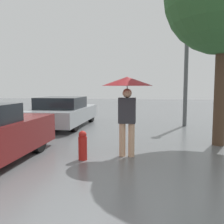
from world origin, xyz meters
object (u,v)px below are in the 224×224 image
pedestrian (127,91)px  fire_hydrant (83,145)px  street_lamp (186,66)px  parked_car_farthest (63,112)px

pedestrian → fire_hydrant: 1.53m
pedestrian → street_lamp: (1.91, 4.79, 0.92)m
fire_hydrant → street_lamp: bearing=61.6°
pedestrian → fire_hydrant: pedestrian is taller
parked_car_farthest → street_lamp: street_lamp is taller
parked_car_farthest → street_lamp: 5.24m
street_lamp → fire_hydrant: street_lamp is taller
parked_car_farthest → fire_hydrant: bearing=-65.5°
pedestrian → parked_car_farthest: pedestrian is taller
fire_hydrant → parked_car_farthest: bearing=114.5°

